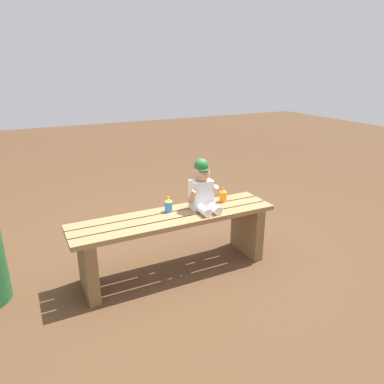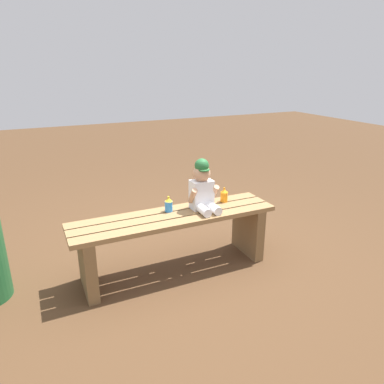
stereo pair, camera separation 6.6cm
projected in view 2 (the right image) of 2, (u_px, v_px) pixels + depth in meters
The scene contains 5 objects.
ground_plane at pixel (176, 269), 2.89m from camera, with size 16.00×16.00×0.00m, color #4C331E.
park_bench at pixel (175, 233), 2.78m from camera, with size 1.60×0.38×0.48m.
child_figure at pixel (203, 188), 2.78m from camera, with size 0.23×0.27×0.40m.
sippy_cup_left at pixel (169, 204), 2.77m from camera, with size 0.06×0.06×0.12m.
sippy_cup_right at pixel (224, 195), 2.97m from camera, with size 0.06×0.06×0.12m.
Camera 2 is at (-0.95, -2.33, 1.55)m, focal length 33.47 mm.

